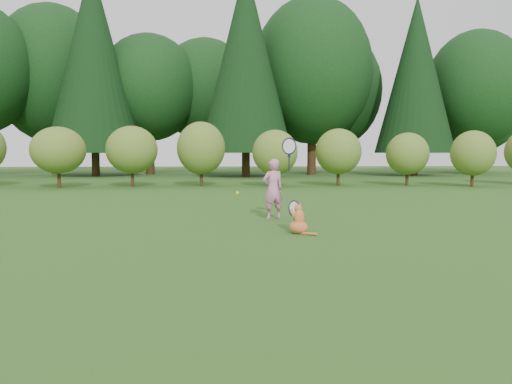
{
  "coord_description": "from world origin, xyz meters",
  "views": [
    {
      "loc": [
        -0.45,
        -8.51,
        1.41
      ],
      "look_at": [
        0.2,
        0.8,
        0.7
      ],
      "focal_mm": 35.0,
      "sensor_mm": 36.0,
      "label": 1
    }
  ],
  "objects": [
    {
      "name": "child",
      "position": [
        0.68,
        2.21,
        0.69
      ],
      "size": [
        0.76,
        0.46,
        1.96
      ],
      "rotation": [
        0.0,
        0.0,
        3.48
      ],
      "color": "pink",
      "rests_on": "ground"
    },
    {
      "name": "shrub_row",
      "position": [
        0.0,
        13.0,
        1.4
      ],
      "size": [
        28.0,
        3.0,
        2.8
      ],
      "primitive_type": null,
      "color": "olive",
      "rests_on": "ground"
    },
    {
      "name": "tennis_ball",
      "position": [
        -0.13,
        1.42,
        0.63
      ],
      "size": [
        0.07,
        0.07,
        0.07
      ],
      "color": "#C2D118",
      "rests_on": "ground"
    },
    {
      "name": "woodland_backdrop",
      "position": [
        0.0,
        23.0,
        7.5
      ],
      "size": [
        48.0,
        10.0,
        15.0
      ],
      "primitive_type": null,
      "color": "black",
      "rests_on": "ground"
    },
    {
      "name": "ground",
      "position": [
        0.0,
        0.0,
        0.0
      ],
      "size": [
        100.0,
        100.0,
        0.0
      ],
      "primitive_type": "plane",
      "color": "#234C15",
      "rests_on": "ground"
    },
    {
      "name": "cat",
      "position": [
        0.92,
        0.22,
        0.28
      ],
      "size": [
        0.54,
        0.76,
        0.74
      ],
      "rotation": [
        0.0,
        0.0,
        0.42
      ],
      "color": "#C65726",
      "rests_on": "ground"
    }
  ]
}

